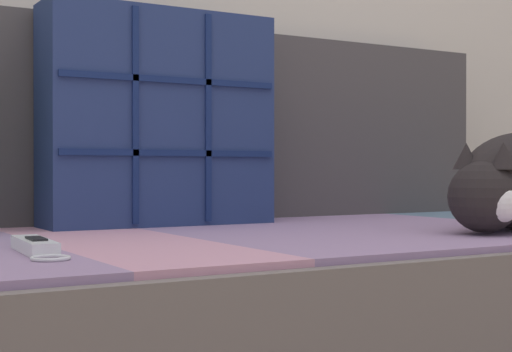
{
  "coord_description": "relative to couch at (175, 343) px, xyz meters",
  "views": [
    {
      "loc": [
        -0.56,
        -1.11,
        0.48
      ],
      "look_at": [
        0.11,
        0.02,
        0.46
      ],
      "focal_mm": 55.0,
      "sensor_mm": 36.0,
      "label": 1
    }
  ],
  "objects": [
    {
      "name": "throw_pillow_quilted",
      "position": [
        0.07,
        0.23,
        0.4
      ],
      "size": [
        0.46,
        0.14,
        0.43
      ],
      "color": "navy",
      "rests_on": "couch"
    },
    {
      "name": "sofa_backrest",
      "position": [
        0.0,
        0.38,
        0.39
      ],
      "size": [
        1.99,
        0.14,
        0.42
      ],
      "color": "#474242",
      "rests_on": "couch"
    },
    {
      "name": "couch",
      "position": [
        0.0,
        0.0,
        0.0
      ],
      "size": [
        2.03,
        0.9,
        0.36
      ],
      "color": "brown",
      "rests_on": "ground_plane"
    },
    {
      "name": "game_remote_far",
      "position": [
        -0.28,
        -0.17,
        0.19
      ],
      "size": [
        0.06,
        0.21,
        0.02
      ],
      "color": "white",
      "rests_on": "couch"
    }
  ]
}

